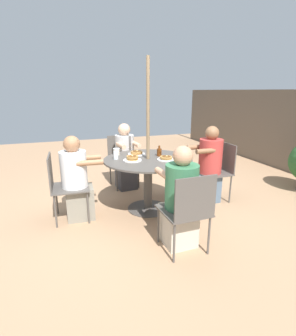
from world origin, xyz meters
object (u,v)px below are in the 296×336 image
(diner_east, at_px, (208,168))
(pancake_plate_c, at_px, (166,158))
(patio_table, at_px, (148,170))
(patio_chair_west, at_px, (63,183))
(diner_north, at_px, (180,201))
(syrup_bottle, at_px, (159,152))
(patio_chair_south, at_px, (122,157))
(drinking_glass_a, at_px, (116,155))
(patio_chair_north, at_px, (188,208))
(pancake_plate_b, at_px, (132,159))
(patio_chair_east, at_px, (218,168))
(diner_west, at_px, (77,182))
(pancake_plate_a, at_px, (136,153))
(diner_south, at_px, (125,159))
(coffee_cup, at_px, (116,152))

(diner_east, relative_size, pancake_plate_c, 4.69)
(patio_table, height_order, patio_chair_west, patio_chair_west)
(diner_north, height_order, syrup_bottle, diner_north)
(patio_chair_south, height_order, drinking_glass_a, patio_chair_south)
(syrup_bottle, bearing_deg, patio_chair_west, -88.42)
(syrup_bottle, bearing_deg, patio_table, -64.77)
(patio_chair_north, distance_m, pancake_plate_c, 1.06)
(pancake_plate_b, bearing_deg, syrup_bottle, 105.59)
(patio_chair_north, bearing_deg, drinking_glass_a, 108.05)
(patio_chair_east, bearing_deg, diner_west, 88.82)
(patio_chair_east, height_order, patio_chair_south, same)
(patio_chair_north, bearing_deg, diner_north, 90.00)
(pancake_plate_b, bearing_deg, diner_north, 14.94)
(diner_north, relative_size, pancake_plate_a, 4.56)
(diner_north, relative_size, diner_south, 1.00)
(patio_chair_north, xyz_separation_m, patio_chair_east, (-1.14, 1.12, 0.00))
(coffee_cup, bearing_deg, patio_chair_south, 160.91)
(patio_chair_east, relative_size, pancake_plate_a, 3.59)
(patio_table, height_order, diner_east, diner_east)
(diner_south, xyz_separation_m, patio_chair_west, (0.91, -1.07, -0.01))
(patio_chair_north, distance_m, patio_chair_west, 1.68)
(diner_north, bearing_deg, diner_south, 91.57)
(diner_north, relative_size, diner_east, 0.97)
(diner_north, relative_size, syrup_bottle, 7.46)
(diner_south, height_order, pancake_plate_c, diner_south)
(patio_table, distance_m, patio_chair_west, 1.15)
(patio_chair_south, bearing_deg, diner_south, 90.00)
(pancake_plate_c, xyz_separation_m, syrup_bottle, (-0.23, -0.01, 0.04))
(coffee_cup, bearing_deg, diner_south, 154.74)
(diner_north, relative_size, coffee_cup, 11.66)
(diner_east, xyz_separation_m, patio_chair_south, (-1.15, -1.06, -0.02))
(diner_east, relative_size, patio_chair_west, 1.31)
(diner_south, xyz_separation_m, pancake_plate_c, (1.10, 0.29, 0.25))
(patio_table, xyz_separation_m, patio_chair_north, (1.15, 0.03, -0.08))
(patio_chair_west, xyz_separation_m, pancake_plate_c, (0.20, 1.36, 0.26))
(patio_chair_south, height_order, pancake_plate_c, patio_chair_south)
(diner_north, height_order, diner_south, same)
(diner_west, bearing_deg, pancake_plate_c, 84.00)
(patio_chair_south, xyz_separation_m, diner_west, (1.09, -0.88, 0.00))
(patio_chair_west, height_order, syrup_bottle, syrup_bottle)
(diner_east, distance_m, coffee_cup, 1.40)
(diner_north, height_order, pancake_plate_a, diner_north)
(pancake_plate_c, height_order, syrup_bottle, syrup_bottle)
(patio_table, xyz_separation_m, syrup_bottle, (-0.10, 0.20, 0.22))
(drinking_glass_a, bearing_deg, patio_table, 73.10)
(patio_table, distance_m, diner_east, 0.97)
(coffee_cup, bearing_deg, patio_chair_north, 14.32)
(diner_north, bearing_deg, diner_east, 44.12)
(patio_chair_north, height_order, pancake_plate_c, patio_chair_north)
(pancake_plate_b, bearing_deg, coffee_cup, -161.53)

